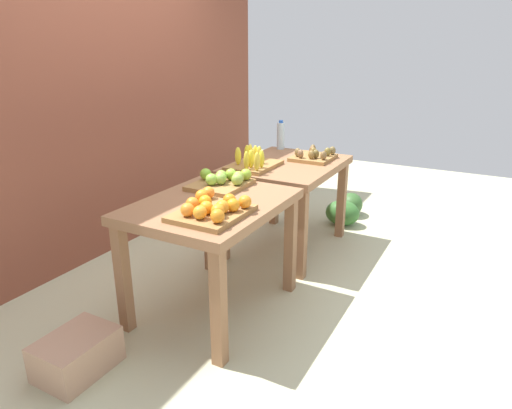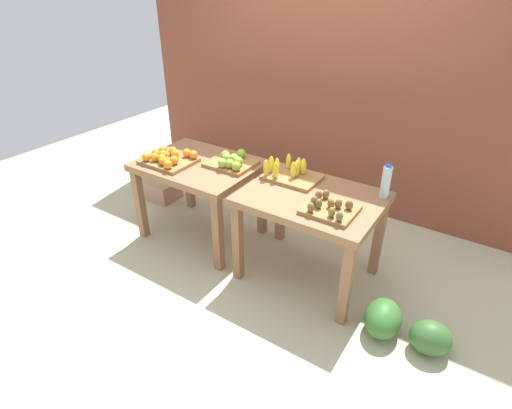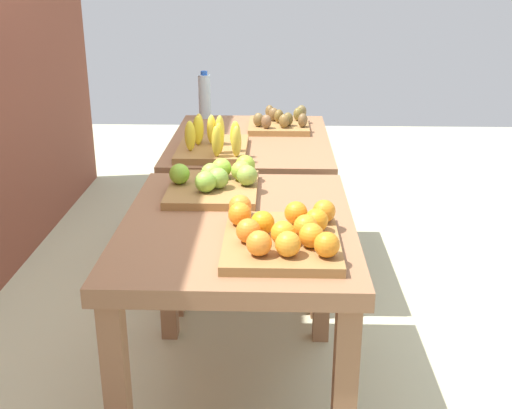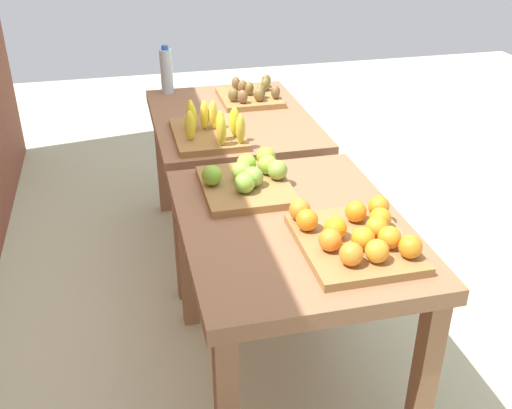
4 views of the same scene
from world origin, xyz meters
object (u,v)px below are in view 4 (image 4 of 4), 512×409
(display_table_right, at_px, (232,135))
(orange_bin, at_px, (356,236))
(kiwi_bin, at_px, (251,95))
(water_bottle, at_px, (166,71))
(banana_crate, at_px, (209,129))
(watermelon_pile, at_px, (246,156))
(display_table_left, at_px, (292,247))
(apple_bin, at_px, (249,178))

(display_table_right, distance_m, orange_bin, 1.35)
(kiwi_bin, bearing_deg, water_bottle, 59.88)
(banana_crate, xyz_separation_m, watermelon_pile, (1.15, -0.43, -0.68))
(display_table_right, bearing_deg, kiwi_bin, -36.47)
(banana_crate, relative_size, water_bottle, 1.64)
(display_table_left, height_order, display_table_right, same)
(display_table_right, xyz_separation_m, watermelon_pile, (0.87, -0.27, -0.52))
(display_table_left, bearing_deg, watermelon_pile, -7.71)
(watermelon_pile, bearing_deg, water_bottle, 127.01)
(kiwi_bin, xyz_separation_m, water_bottle, (0.25, 0.43, 0.09))
(water_bottle, bearing_deg, display_table_right, -148.57)
(orange_bin, xyz_separation_m, watermelon_pile, (2.20, -0.12, -0.68))
(banana_crate, distance_m, water_bottle, 0.76)
(kiwi_bin, height_order, water_bottle, water_bottle)
(apple_bin, distance_m, kiwi_bin, 1.06)
(display_table_right, bearing_deg, display_table_left, 180.00)
(orange_bin, bearing_deg, banana_crate, 16.77)
(orange_bin, relative_size, apple_bin, 1.11)
(orange_bin, height_order, water_bottle, water_bottle)
(banana_crate, xyz_separation_m, water_bottle, (0.74, 0.12, 0.08))
(banana_crate, bearing_deg, watermelon_pile, -20.47)
(banana_crate, xyz_separation_m, kiwi_bin, (0.49, -0.31, -0.01))
(apple_bin, height_order, watermelon_pile, apple_bin)
(display_table_right, height_order, kiwi_bin, kiwi_bin)
(display_table_left, distance_m, kiwi_bin, 1.34)
(display_table_left, xyz_separation_m, apple_bin, (0.29, 0.10, 0.15))
(banana_crate, bearing_deg, water_bottle, 8.90)
(display_table_right, xyz_separation_m, water_bottle, (0.46, 0.28, 0.24))
(display_table_left, height_order, orange_bin, orange_bin)
(orange_bin, bearing_deg, display_table_left, 35.59)
(banana_crate, bearing_deg, display_table_left, -168.99)
(display_table_left, relative_size, water_bottle, 3.89)
(display_table_left, height_order, banana_crate, banana_crate)
(apple_bin, relative_size, kiwi_bin, 1.11)
(banana_crate, bearing_deg, apple_bin, -173.00)
(display_table_right, distance_m, watermelon_pile, 1.05)
(orange_bin, distance_m, apple_bin, 0.57)
(water_bottle, bearing_deg, orange_bin, -166.43)
(orange_bin, height_order, banana_crate, banana_crate)
(display_table_right, height_order, banana_crate, banana_crate)
(display_table_left, height_order, kiwi_bin, kiwi_bin)
(watermelon_pile, bearing_deg, kiwi_bin, 169.97)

